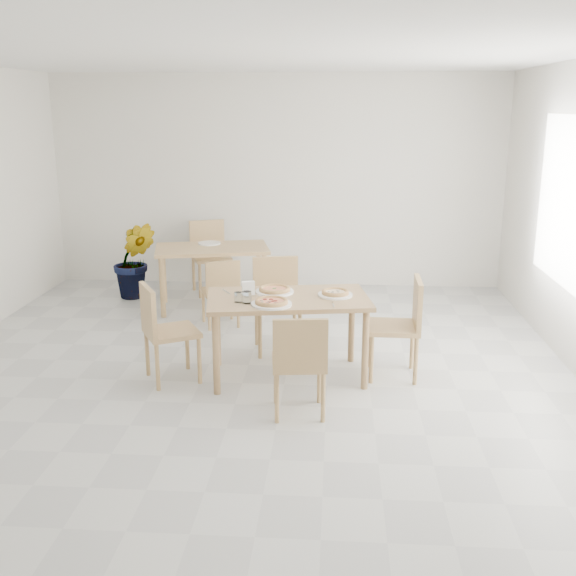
# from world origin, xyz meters

# --- Properties ---
(main_table) EXTENTS (1.52, 1.01, 0.75)m
(main_table) POSITION_xyz_m (0.39, 0.19, 0.66)
(main_table) COLOR #A88156
(main_table) RESTS_ON ground
(chair_south) EXTENTS (0.46, 0.46, 0.84)m
(chair_south) POSITION_xyz_m (0.54, -0.63, 0.49)
(chair_south) COLOR tan
(chair_south) RESTS_ON ground
(chair_north) EXTENTS (0.53, 0.53, 0.92)m
(chair_north) POSITION_xyz_m (0.23, 0.94, 0.53)
(chair_north) COLOR tan
(chair_north) RESTS_ON ground
(chair_west) EXTENTS (0.59, 0.59, 0.88)m
(chair_west) POSITION_xyz_m (-0.70, 0.01, 0.51)
(chair_west) COLOR tan
(chair_west) RESTS_ON ground
(chair_east) EXTENTS (0.46, 0.46, 0.91)m
(chair_east) POSITION_xyz_m (1.42, 0.28, 0.53)
(chair_east) COLOR tan
(chair_east) RESTS_ON ground
(plate_margherita) EXTENTS (0.35, 0.35, 0.02)m
(plate_margherita) POSITION_xyz_m (0.26, 0.32, 0.76)
(plate_margherita) COLOR white
(plate_margherita) RESTS_ON main_table
(plate_mushroom) EXTENTS (0.31, 0.31, 0.02)m
(plate_mushroom) POSITION_xyz_m (0.81, 0.26, 0.76)
(plate_mushroom) COLOR white
(plate_mushroom) RESTS_ON main_table
(plate_pepperoni) EXTENTS (0.34, 0.34, 0.02)m
(plate_pepperoni) POSITION_xyz_m (0.27, -0.07, 0.76)
(plate_pepperoni) COLOR white
(plate_pepperoni) RESTS_ON main_table
(pizza_margherita) EXTENTS (0.34, 0.34, 0.03)m
(pizza_margherita) POSITION_xyz_m (0.26, 0.32, 0.78)
(pizza_margherita) COLOR #EDC36F
(pizza_margherita) RESTS_ON plate_margherita
(pizza_mushroom) EXTENTS (0.24, 0.24, 0.03)m
(pizza_mushroom) POSITION_xyz_m (0.81, 0.26, 0.78)
(pizza_mushroom) COLOR #EDC36F
(pizza_mushroom) RESTS_ON plate_mushroom
(pizza_pepperoni) EXTENTS (0.33, 0.33, 0.03)m
(pizza_pepperoni) POSITION_xyz_m (0.27, -0.07, 0.78)
(pizza_pepperoni) COLOR #EDC36F
(pizza_pepperoni) RESTS_ON plate_pepperoni
(tumbler_a) EXTENTS (0.08, 0.08, 0.10)m
(tumbler_a) POSITION_xyz_m (0.06, -0.03, 0.80)
(tumbler_a) COLOR white
(tumbler_a) RESTS_ON main_table
(tumbler_b) EXTENTS (0.07, 0.07, 0.09)m
(tumbler_b) POSITION_xyz_m (-0.02, 0.00, 0.79)
(tumbler_b) COLOR white
(tumbler_b) RESTS_ON main_table
(napkin_holder) EXTENTS (0.13, 0.09, 0.13)m
(napkin_holder) POSITION_xyz_m (0.04, 0.19, 0.81)
(napkin_holder) COLOR silver
(napkin_holder) RESTS_ON main_table
(fork_a) EXTENTS (0.03, 0.16, 0.01)m
(fork_a) POSITION_xyz_m (0.79, -0.02, 0.75)
(fork_a) COLOR silver
(fork_a) RESTS_ON main_table
(fork_b) EXTENTS (0.11, 0.16, 0.01)m
(fork_b) POSITION_xyz_m (-0.17, 0.31, 0.75)
(fork_b) COLOR silver
(fork_b) RESTS_ON main_table
(second_table) EXTENTS (1.46, 1.03, 0.75)m
(second_table) POSITION_xyz_m (-0.67, 2.29, 0.65)
(second_table) COLOR tan
(second_table) RESTS_ON ground
(chair_back_s) EXTENTS (0.49, 0.49, 0.77)m
(chair_back_s) POSITION_xyz_m (-0.44, 1.56, 0.44)
(chair_back_s) COLOR tan
(chair_back_s) RESTS_ON ground
(chair_back_n) EXTENTS (0.61, 0.61, 0.93)m
(chair_back_n) POSITION_xyz_m (-0.84, 3.04, 0.54)
(chair_back_n) COLOR tan
(chair_back_n) RESTS_ON ground
(plate_empty) EXTENTS (0.27, 0.27, 0.02)m
(plate_empty) POSITION_xyz_m (-0.73, 2.48, 0.76)
(plate_empty) COLOR white
(plate_empty) RESTS_ON second_table
(potted_plant) EXTENTS (0.62, 0.54, 0.97)m
(potted_plant) POSITION_xyz_m (-1.73, 2.67, 0.49)
(potted_plant) COLOR #286F21
(potted_plant) RESTS_ON ground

